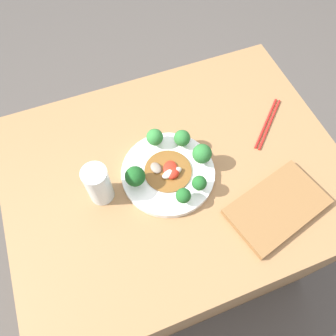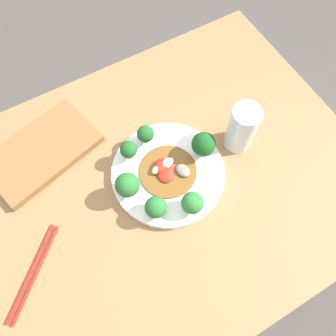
# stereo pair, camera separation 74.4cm
# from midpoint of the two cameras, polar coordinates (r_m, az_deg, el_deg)

# --- Properties ---
(ground_plane) EXTENTS (8.00, 8.00, 0.00)m
(ground_plane) POSITION_cam_midpoint_polar(r_m,az_deg,el_deg) (1.52, 0.60, -27.25)
(ground_plane) COLOR #4C4742
(table) EXTENTS (0.97, 0.75, 0.74)m
(table) POSITION_cam_midpoint_polar(r_m,az_deg,el_deg) (1.15, 0.80, -28.23)
(table) COLOR olive
(table) RESTS_ON ground_plane
(plate) EXTENTS (0.26, 0.26, 0.02)m
(plate) POSITION_cam_midpoint_polar(r_m,az_deg,el_deg) (0.77, 2.80, -28.83)
(plate) COLOR white
(plate) RESTS_ON table
(broccoli_east) EXTENTS (0.06, 0.06, 0.07)m
(broccoli_east) POSITION_cam_midpoint_polar(r_m,az_deg,el_deg) (0.72, 9.97, -24.88)
(broccoli_east) COLOR #89B76B
(broccoli_east) RESTS_ON plate
(broccoli_south) EXTENTS (0.05, 0.05, 0.06)m
(broccoli_south) POSITION_cam_midpoint_polar(r_m,az_deg,el_deg) (0.74, 8.07, -35.61)
(broccoli_south) COLOR #89B76B
(broccoli_south) RESTS_ON plate
(broccoli_west) EXTENTS (0.05, 0.05, 0.07)m
(broccoli_west) POSITION_cam_midpoint_polar(r_m,az_deg,el_deg) (0.73, -5.15, -32.88)
(broccoli_west) COLOR #89B76B
(broccoli_west) RESTS_ON plate
(broccoli_north) EXTENTS (0.04, 0.04, 0.05)m
(broccoli_north) POSITION_cam_midpoint_polar(r_m,az_deg,el_deg) (0.72, -1.72, -22.65)
(broccoli_north) COLOR #7AAD5B
(broccoli_north) RESTS_ON plate
(broccoli_northwest) EXTENTS (0.04, 0.04, 0.05)m
(broccoli_northwest) POSITION_cam_midpoint_polar(r_m,az_deg,el_deg) (0.72, -5.03, -25.90)
(broccoli_northwest) COLOR #89B76B
(broccoli_northwest) RESTS_ON plate
(broccoli_southwest) EXTENTS (0.05, 0.05, 0.06)m
(broccoli_southwest) POSITION_cam_midpoint_polar(r_m,az_deg,el_deg) (0.74, 0.66, -36.57)
(broccoli_southwest) COLOR #70A356
(broccoli_southwest) RESTS_ON plate
(stirfry_center) EXTENTS (0.13, 0.13, 0.02)m
(stirfry_center) POSITION_cam_midpoint_polar(r_m,az_deg,el_deg) (0.75, 2.59, -28.77)
(stirfry_center) COLOR brown
(stirfry_center) RESTS_ON plate
(drinking_glass) EXTENTS (0.07, 0.07, 0.13)m
(drinking_glass) POSITION_cam_midpoint_polar(r_m,az_deg,el_deg) (0.74, 17.06, -21.01)
(drinking_glass) COLOR silver
(drinking_glass) RESTS_ON table
(chopsticks) EXTENTS (0.16, 0.16, 0.01)m
(chopsticks) POSITION_cam_midpoint_polar(r_m,az_deg,el_deg) (0.86, -22.99, -42.19)
(chopsticks) COLOR red
(chopsticks) RESTS_ON table
(cutting_board) EXTENTS (0.29, 0.22, 0.02)m
(cutting_board) POSITION_cam_midpoint_polar(r_m,az_deg,el_deg) (0.81, -21.47, -23.04)
(cutting_board) COLOR brown
(cutting_board) RESTS_ON table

